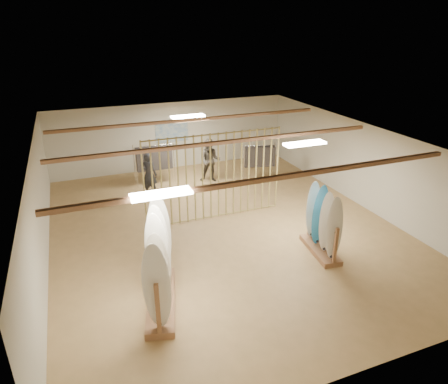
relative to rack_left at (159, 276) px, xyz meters
name	(u,v)px	position (x,y,z in m)	size (l,w,h in m)	color
floor	(224,228)	(2.62, 2.81, -0.74)	(12.00, 12.00, 0.00)	tan
ceiling	(224,139)	(2.62, 2.81, 2.06)	(12.00, 12.00, 0.00)	gray
wall_back	(172,136)	(2.62, 8.81, 0.66)	(12.00, 12.00, 0.00)	beige
wall_front	(357,314)	(2.62, -3.19, 0.66)	(12.00, 12.00, 0.00)	beige
wall_left	(39,213)	(-2.38, 2.81, 0.66)	(12.00, 12.00, 0.00)	beige
wall_right	(362,165)	(7.62, 2.81, 0.66)	(12.00, 12.00, 0.00)	beige
ceiling_slats	(224,142)	(2.62, 2.81, 1.98)	(9.50, 6.12, 0.10)	#966744
light_panels	(224,142)	(2.62, 2.81, 2.00)	(1.20, 0.35, 0.06)	white
bamboo_partition	(215,177)	(2.62, 3.61, 0.66)	(4.45, 0.05, 2.78)	#A3924F
poster	(172,131)	(2.62, 8.79, 0.86)	(1.40, 0.03, 0.90)	#2F62A6
rack_left	(159,276)	(0.00, 0.00, 0.00)	(1.16, 2.35, 2.17)	#966744
rack_right	(322,231)	(4.57, 0.56, -0.11)	(0.73, 1.67, 1.87)	#966744
clothing_rack_a	(154,158)	(1.49, 7.27, 0.28)	(1.47, 0.37, 1.57)	silver
clothing_rack_b	(259,156)	(5.50, 6.28, 0.17)	(1.28, 0.61, 1.40)	silver
shopper_a	(149,172)	(1.05, 6.12, 0.18)	(0.67, 0.45, 1.83)	#222329
shopper_b	(210,158)	(3.56, 6.68, 0.23)	(0.94, 0.73, 1.94)	#38322B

